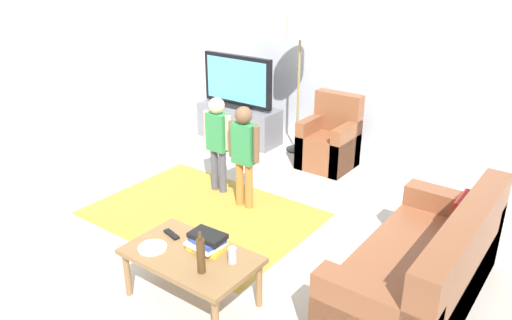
{
  "coord_description": "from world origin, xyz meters",
  "views": [
    {
      "loc": [
        2.63,
        -2.95,
        2.51
      ],
      "look_at": [
        0.0,
        0.6,
        0.65
      ],
      "focal_mm": 35.24,
      "sensor_mm": 36.0,
      "label": 1
    }
  ],
  "objects_px": {
    "child_near_tv": "(218,136)",
    "book_stack": "(207,241)",
    "coffee_table": "(191,259)",
    "plate": "(153,248)",
    "couch": "(427,273)",
    "armchair": "(330,143)",
    "soda_can": "(232,255)",
    "tv": "(237,82)",
    "child_center": "(244,148)",
    "tv_stand": "(239,123)",
    "floor_lamp": "(300,34)",
    "tv_remote": "(172,234)",
    "bottle": "(201,255)"
  },
  "relations": [
    {
      "from": "plate",
      "to": "soda_can",
      "type": "bearing_deg",
      "value": 20.14
    },
    {
      "from": "child_center",
      "to": "soda_can",
      "type": "height_order",
      "value": "child_center"
    },
    {
      "from": "bottle",
      "to": "floor_lamp",
      "type": "bearing_deg",
      "value": 111.13
    },
    {
      "from": "couch",
      "to": "soda_can",
      "type": "xyz_separation_m",
      "value": [
        -1.13,
        -0.9,
        0.19
      ]
    },
    {
      "from": "armchair",
      "to": "tv",
      "type": "bearing_deg",
      "value": 179.28
    },
    {
      "from": "floor_lamp",
      "to": "child_near_tv",
      "type": "bearing_deg",
      "value": -91.43
    },
    {
      "from": "couch",
      "to": "bottle",
      "type": "distance_m",
      "value": 1.69
    },
    {
      "from": "couch",
      "to": "coffee_table",
      "type": "bearing_deg",
      "value": -145.41
    },
    {
      "from": "tv_stand",
      "to": "floor_lamp",
      "type": "distance_m",
      "value": 1.57
    },
    {
      "from": "soda_can",
      "to": "tv_stand",
      "type": "bearing_deg",
      "value": 127.62
    },
    {
      "from": "tv_stand",
      "to": "floor_lamp",
      "type": "height_order",
      "value": "floor_lamp"
    },
    {
      "from": "armchair",
      "to": "child_near_tv",
      "type": "bearing_deg",
      "value": -115.22
    },
    {
      "from": "floor_lamp",
      "to": "tv_remote",
      "type": "distance_m",
      "value": 3.33
    },
    {
      "from": "tv_stand",
      "to": "floor_lamp",
      "type": "xyz_separation_m",
      "value": [
        0.87,
        0.15,
        1.3
      ]
    },
    {
      "from": "armchair",
      "to": "tv_remote",
      "type": "bearing_deg",
      "value": -87.29
    },
    {
      "from": "child_near_tv",
      "to": "soda_can",
      "type": "xyz_separation_m",
      "value": [
        1.4,
        -1.48,
        -0.17
      ]
    },
    {
      "from": "plate",
      "to": "tv_remote",
      "type": "bearing_deg",
      "value": 95.27
    },
    {
      "from": "tv",
      "to": "child_center",
      "type": "height_order",
      "value": "tv"
    },
    {
      "from": "armchair",
      "to": "floor_lamp",
      "type": "xyz_separation_m",
      "value": [
        -0.61,
        0.19,
        1.25
      ]
    },
    {
      "from": "tv_remote",
      "to": "tv_stand",
      "type": "bearing_deg",
      "value": 132.92
    },
    {
      "from": "coffee_table",
      "to": "armchair",
      "type": "bearing_deg",
      "value": 98.37
    },
    {
      "from": "coffee_table",
      "to": "plate",
      "type": "relative_size",
      "value": 4.55
    },
    {
      "from": "book_stack",
      "to": "bottle",
      "type": "xyz_separation_m",
      "value": [
        0.16,
        -0.24,
        0.07
      ]
    },
    {
      "from": "soda_can",
      "to": "couch",
      "type": "bearing_deg",
      "value": 38.53
    },
    {
      "from": "child_near_tv",
      "to": "plate",
      "type": "relative_size",
      "value": 4.91
    },
    {
      "from": "couch",
      "to": "coffee_table",
      "type": "relative_size",
      "value": 1.8
    },
    {
      "from": "floor_lamp",
      "to": "plate",
      "type": "distance_m",
      "value": 3.53
    },
    {
      "from": "child_center",
      "to": "book_stack",
      "type": "distance_m",
      "value": 1.51
    },
    {
      "from": "tv_stand",
      "to": "child_near_tv",
      "type": "relative_size",
      "value": 1.11
    },
    {
      "from": "tv_remote",
      "to": "bottle",
      "type": "bearing_deg",
      "value": -9.1
    },
    {
      "from": "coffee_table",
      "to": "book_stack",
      "type": "relative_size",
      "value": 3.48
    },
    {
      "from": "bottle",
      "to": "soda_can",
      "type": "distance_m",
      "value": 0.25
    },
    {
      "from": "soda_can",
      "to": "floor_lamp",
      "type": "bearing_deg",
      "value": 114.1
    },
    {
      "from": "tv_stand",
      "to": "armchair",
      "type": "height_order",
      "value": "armchair"
    },
    {
      "from": "armchair",
      "to": "plate",
      "type": "bearing_deg",
      "value": -87.11
    },
    {
      "from": "child_near_tv",
      "to": "book_stack",
      "type": "distance_m",
      "value": 1.86
    },
    {
      "from": "couch",
      "to": "child_center",
      "type": "distance_m",
      "value": 2.16
    },
    {
      "from": "coffee_table",
      "to": "book_stack",
      "type": "bearing_deg",
      "value": 65.25
    },
    {
      "from": "bottle",
      "to": "tv_remote",
      "type": "bearing_deg",
      "value": 157.07
    },
    {
      "from": "floor_lamp",
      "to": "book_stack",
      "type": "xyz_separation_m",
      "value": [
        1.1,
        -3.02,
        -1.06
      ]
    },
    {
      "from": "tv_stand",
      "to": "tv_remote",
      "type": "height_order",
      "value": "tv_stand"
    },
    {
      "from": "couch",
      "to": "armchair",
      "type": "height_order",
      "value": "armchair"
    },
    {
      "from": "soda_can",
      "to": "plate",
      "type": "relative_size",
      "value": 0.55
    },
    {
      "from": "armchair",
      "to": "child_near_tv",
      "type": "distance_m",
      "value": 1.56
    },
    {
      "from": "armchair",
      "to": "child_center",
      "type": "height_order",
      "value": "child_center"
    },
    {
      "from": "child_near_tv",
      "to": "tv_stand",
      "type": "bearing_deg",
      "value": 120.4
    },
    {
      "from": "plate",
      "to": "couch",
      "type": "bearing_deg",
      "value": 32.92
    },
    {
      "from": "coffee_table",
      "to": "bottle",
      "type": "relative_size",
      "value": 3.09
    },
    {
      "from": "coffee_table",
      "to": "soda_can",
      "type": "bearing_deg",
      "value": 17.35
    },
    {
      "from": "tv_stand",
      "to": "plate",
      "type": "distance_m",
      "value": 3.52
    }
  ]
}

